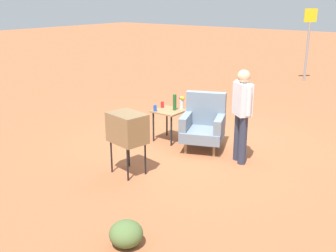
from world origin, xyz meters
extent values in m
plane|color=#A05B38|center=(0.00, 0.00, 0.00)|extent=(60.00, 60.00, 0.00)
cylinder|color=#937047|center=(0.06, -0.46, 0.11)|extent=(0.05, 0.05, 0.22)
cylinder|color=#937047|center=(0.55, -0.26, 0.11)|extent=(0.05, 0.05, 0.22)
cylinder|color=#937047|center=(-0.14, 0.03, 0.11)|extent=(0.05, 0.05, 0.22)
cylinder|color=#937047|center=(0.35, 0.23, 0.11)|extent=(0.05, 0.05, 0.22)
cube|color=slate|center=(0.20, -0.11, 0.32)|extent=(0.99, 0.99, 0.20)
cube|color=slate|center=(0.08, 0.18, 0.74)|extent=(0.76, 0.43, 0.64)
cube|color=slate|center=(-0.09, -0.23, 0.55)|extent=(0.39, 0.69, 0.26)
cube|color=slate|center=(0.50, 0.01, 0.55)|extent=(0.39, 0.69, 0.26)
cylinder|color=black|center=(-0.85, -0.29, 0.30)|extent=(0.04, 0.04, 0.61)
cylinder|color=black|center=(-0.40, -0.29, 0.30)|extent=(0.04, 0.04, 0.61)
cylinder|color=black|center=(-0.85, 0.16, 0.30)|extent=(0.04, 0.04, 0.61)
cylinder|color=black|center=(-0.40, 0.16, 0.30)|extent=(0.04, 0.04, 0.61)
cube|color=#937047|center=(-0.63, -0.06, 0.62)|extent=(0.56, 0.56, 0.03)
cylinder|color=black|center=(0.05, -1.62, 0.28)|extent=(0.03, 0.03, 0.55)
cylinder|color=black|center=(-0.38, -1.54, 0.28)|extent=(0.03, 0.03, 0.55)
cylinder|color=black|center=(-0.01, -1.97, 0.28)|extent=(0.03, 0.03, 0.55)
cylinder|color=black|center=(-0.44, -1.90, 0.28)|extent=(0.03, 0.03, 0.55)
cube|color=olive|center=(-0.19, -1.76, 0.79)|extent=(0.67, 0.54, 0.48)
cube|color=#383D3F|center=(-0.15, -1.54, 0.79)|extent=(0.42, 0.09, 0.34)
cylinder|color=#2D3347|center=(0.96, -0.14, 0.43)|extent=(0.14, 0.14, 0.86)
cylinder|color=#2D3347|center=(1.11, -0.27, 0.43)|extent=(0.14, 0.14, 0.86)
cube|color=silver|center=(1.04, -0.20, 1.14)|extent=(0.42, 0.40, 0.56)
cylinder|color=silver|center=(0.85, -0.05, 1.17)|extent=(0.09, 0.09, 0.50)
cylinder|color=silver|center=(1.22, -0.35, 1.17)|extent=(0.09, 0.09, 0.50)
sphere|color=#DBAD84|center=(1.04, -0.20, 1.53)|extent=(0.22, 0.22, 0.22)
cylinder|color=gray|center=(-0.54, 7.71, 1.00)|extent=(0.08, 0.08, 2.00)
cube|color=yellow|center=(-0.54, 7.71, 2.22)|extent=(0.33, 0.33, 0.44)
cylinder|color=blue|center=(-0.81, -0.28, 0.70)|extent=(0.07, 0.07, 0.12)
cylinder|color=#1E5623|center=(-0.54, 0.01, 0.80)|extent=(0.07, 0.07, 0.32)
cylinder|color=red|center=(-0.86, 0.02, 0.70)|extent=(0.07, 0.07, 0.12)
cylinder|color=silver|center=(-0.47, 0.16, 0.73)|extent=(0.09, 0.09, 0.18)
sphere|color=yellow|center=(-0.47, 0.16, 0.87)|extent=(0.07, 0.07, 0.07)
sphere|color=#E04C66|center=(-0.51, 0.17, 0.87)|extent=(0.07, 0.07, 0.07)
sphere|color=orange|center=(-0.44, 0.14, 0.87)|extent=(0.07, 0.07, 0.07)
ellipsoid|color=olive|center=(-1.93, 2.82, 0.10)|extent=(0.27, 0.27, 0.21)
ellipsoid|color=#516B38|center=(1.16, -3.29, 0.15)|extent=(0.40, 0.40, 0.31)
camera|label=1|loc=(4.01, -6.26, 2.78)|focal=43.04mm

